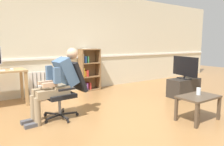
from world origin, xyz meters
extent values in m
plane|color=olive|center=(0.00, 0.00, 0.00)|extent=(18.00, 18.00, 0.00)
cube|color=beige|center=(0.00, 2.65, 1.35)|extent=(12.00, 0.10, 2.70)
cube|color=white|center=(0.00, 2.58, 0.92)|extent=(12.00, 0.03, 0.05)
cube|color=tan|center=(-1.30, 1.89, 0.36)|extent=(0.06, 0.06, 0.72)
cube|color=tan|center=(-1.30, 2.41, 0.36)|extent=(0.06, 0.06, 0.72)
cube|color=white|center=(-1.53, 2.03, 0.77)|extent=(0.06, 0.10, 0.03)
cube|color=brown|center=(0.21, 2.42, 0.57)|extent=(0.03, 0.28, 1.15)
cube|color=brown|center=(0.74, 2.42, 0.57)|extent=(0.03, 0.28, 1.15)
cube|color=brown|center=(0.47, 2.56, 0.57)|extent=(0.53, 0.02, 1.15)
cube|color=brown|center=(0.47, 2.42, 0.01)|extent=(0.50, 0.28, 0.03)
cube|color=brown|center=(0.47, 2.42, 0.39)|extent=(0.50, 0.28, 0.03)
cube|color=brown|center=(0.47, 2.42, 0.76)|extent=(0.50, 0.28, 0.03)
cube|color=brown|center=(0.47, 2.42, 1.13)|extent=(0.50, 0.28, 0.03)
cube|color=#6699A3|center=(0.26, 2.40, 0.12)|extent=(0.03, 0.19, 0.18)
cube|color=gold|center=(0.26, 2.41, 0.52)|extent=(0.03, 0.19, 0.24)
cube|color=beige|center=(0.26, 2.43, 0.89)|extent=(0.02, 0.19, 0.24)
cube|color=#38844C|center=(0.31, 2.43, 0.11)|extent=(0.04, 0.19, 0.15)
cube|color=orange|center=(0.31, 2.43, 0.48)|extent=(0.05, 0.19, 0.15)
cube|color=#2D519E|center=(0.31, 2.40, 0.86)|extent=(0.03, 0.19, 0.18)
cube|color=#89428E|center=(0.35, 2.42, 0.12)|extent=(0.04, 0.19, 0.19)
cube|color=red|center=(0.36, 2.41, 0.49)|extent=(0.04, 0.19, 0.18)
cube|color=#38844C|center=(0.39, 2.42, 0.86)|extent=(0.03, 0.19, 0.18)
cube|color=red|center=(0.45, 2.44, 0.12)|extent=(0.05, 0.19, 0.18)
cube|color=beige|center=(0.40, 2.44, 1.16)|extent=(0.16, 0.22, 0.02)
cube|color=white|center=(-1.07, 2.54, 0.31)|extent=(0.07, 0.08, 0.62)
cube|color=white|center=(-0.98, 2.54, 0.31)|extent=(0.07, 0.08, 0.62)
cube|color=white|center=(-0.88, 2.54, 0.31)|extent=(0.07, 0.08, 0.62)
cube|color=white|center=(-0.79, 2.54, 0.31)|extent=(0.07, 0.08, 0.62)
cube|color=white|center=(-0.69, 2.54, 0.31)|extent=(0.07, 0.08, 0.62)
cube|color=white|center=(-0.60, 2.54, 0.31)|extent=(0.07, 0.08, 0.62)
cube|color=white|center=(-0.51, 2.54, 0.31)|extent=(0.07, 0.08, 0.62)
cube|color=white|center=(-0.41, 2.54, 0.31)|extent=(0.07, 0.08, 0.62)
cube|color=white|center=(-0.32, 2.54, 0.31)|extent=(0.07, 0.08, 0.62)
cube|color=black|center=(-0.97, 0.66, 0.07)|extent=(0.06, 0.30, 0.02)
cylinder|color=black|center=(-0.96, 0.51, 0.03)|extent=(0.03, 0.06, 0.06)
cube|color=black|center=(-0.84, 0.77, 0.07)|extent=(0.30, 0.11, 0.02)
cylinder|color=black|center=(-0.69, 0.74, 0.03)|extent=(0.06, 0.03, 0.06)
cube|color=black|center=(-0.90, 0.94, 0.07)|extent=(0.19, 0.27, 0.02)
cylinder|color=black|center=(-0.83, 1.06, 0.03)|extent=(0.05, 0.06, 0.06)
cube|color=black|center=(-1.08, 0.92, 0.07)|extent=(0.22, 0.25, 0.02)
cylinder|color=black|center=(-1.18, 1.04, 0.03)|extent=(0.05, 0.06, 0.06)
cube|color=black|center=(-1.12, 0.75, 0.07)|extent=(0.29, 0.15, 0.02)
cylinder|color=black|center=(-1.26, 0.69, 0.03)|extent=(0.06, 0.04, 0.06)
cylinder|color=gray|center=(-0.98, 0.81, 0.23)|extent=(0.05, 0.05, 0.30)
cube|color=black|center=(-0.98, 0.81, 0.41)|extent=(0.49, 0.49, 0.07)
cube|color=black|center=(-0.65, 0.83, 0.71)|extent=(0.29, 0.46, 0.54)
cube|color=black|center=(-0.98, 1.07, 0.56)|extent=(0.28, 0.07, 0.03)
cube|color=black|center=(-0.94, 0.55, 0.56)|extent=(0.28, 0.07, 0.03)
cube|color=#937F60|center=(-0.98, 0.81, 0.52)|extent=(0.29, 0.36, 0.14)
cube|color=#476689|center=(-0.85, 0.82, 0.81)|extent=(0.40, 0.37, 0.52)
sphere|color=#D6A884|center=(-0.72, 0.83, 1.12)|extent=(0.20, 0.20, 0.20)
cube|color=white|center=(-1.26, 0.79, 0.62)|extent=(0.15, 0.05, 0.02)
cube|color=#937F60|center=(-1.20, 0.89, 0.49)|extent=(0.43, 0.16, 0.13)
cylinder|color=#937F60|center=(-1.41, 0.87, 0.23)|extent=(0.10, 0.10, 0.46)
cube|color=#4C4C51|center=(-1.51, 0.87, 0.03)|extent=(0.23, 0.11, 0.06)
cube|color=#937F60|center=(-1.18, 0.69, 0.49)|extent=(0.43, 0.16, 0.13)
cylinder|color=#937F60|center=(-1.39, 0.68, 0.23)|extent=(0.10, 0.10, 0.46)
cube|color=#4C4C51|center=(-1.49, 0.67, 0.03)|extent=(0.23, 0.11, 0.06)
cube|color=#476689|center=(-1.09, 0.96, 0.79)|extent=(0.11, 0.09, 0.26)
cube|color=#D6A884|center=(-1.19, 0.89, 0.64)|extent=(0.24, 0.09, 0.07)
cube|color=#476689|center=(-1.07, 0.64, 0.79)|extent=(0.11, 0.09, 0.26)
cube|color=#D6A884|center=(-1.17, 0.70, 0.64)|extent=(0.24, 0.09, 0.07)
cube|color=#2D2823|center=(2.07, 0.53, 0.22)|extent=(0.83, 0.39, 0.44)
cube|color=black|center=(2.07, 0.53, 0.45)|extent=(0.27, 0.36, 0.02)
cylinder|color=black|center=(2.07, 0.53, 0.49)|extent=(0.04, 0.04, 0.05)
cube|color=black|center=(2.07, 0.53, 0.75)|extent=(0.22, 0.81, 0.47)
cube|color=white|center=(2.09, 0.52, 0.75)|extent=(0.17, 0.75, 0.43)
cube|color=#4C3D2D|center=(0.60, -0.80, 0.20)|extent=(0.04, 0.04, 0.39)
cube|color=#4C3D2D|center=(1.23, -0.80, 0.20)|extent=(0.04, 0.04, 0.39)
cube|color=#4C3D2D|center=(1.23, -0.42, 0.20)|extent=(0.04, 0.04, 0.39)
cube|color=#4C3D2D|center=(0.60, -0.42, 0.20)|extent=(0.04, 0.04, 0.39)
cube|color=#4C3D2D|center=(0.91, -0.61, 0.41)|extent=(0.70, 0.44, 0.03)
cylinder|color=silver|center=(0.98, -0.56, 0.49)|extent=(0.07, 0.07, 0.12)
camera|label=1|loc=(-2.15, -2.54, 1.30)|focal=32.64mm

